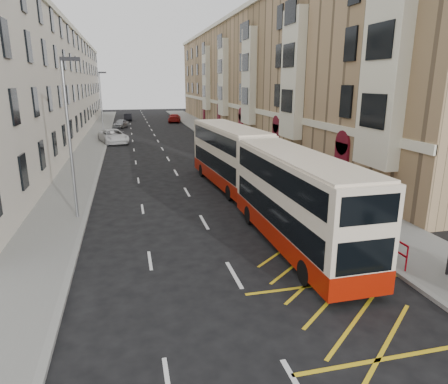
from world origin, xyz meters
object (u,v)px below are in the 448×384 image
object	(u,v)px
white_van	(113,136)
car_dark	(128,117)
street_lamp_near	(70,131)
street_lamp_far	(102,102)
double_decker_rear	(229,156)
car_red	(174,118)
pedestrian_far	(361,222)
double_decker_front	(297,201)
car_silver	(121,124)

from	to	relation	value
white_van	car_dark	size ratio (longest dim) A/B	1.46
street_lamp_near	street_lamp_far	world-z (taller)	same
double_decker_rear	car_red	size ratio (longest dim) A/B	2.08
street_lamp_far	white_van	bearing A→B (deg)	-64.69
street_lamp_near	white_van	xyz separation A→B (m)	(1.15, 27.57, -3.83)
double_decker_rear	white_van	size ratio (longest dim) A/B	1.82
white_van	pedestrian_far	bearing A→B (deg)	-84.81
white_van	car_red	distance (m)	25.46
white_van	car_dark	xyz separation A→B (m)	(1.89, 28.38, -0.15)
double_decker_front	car_red	world-z (taller)	double_decker_front
pedestrian_far	car_dark	size ratio (longest dim) A/B	0.40
street_lamp_far	double_decker_front	world-z (taller)	street_lamp_far
double_decker_front	street_lamp_far	bearing A→B (deg)	104.40
white_van	car_silver	size ratio (longest dim) A/B	1.47
double_decker_rear	white_van	distance (m)	24.18
double_decker_rear	pedestrian_far	bearing A→B (deg)	-77.80
double_decker_rear	car_silver	world-z (taller)	double_decker_rear
street_lamp_far	car_silver	xyz separation A→B (m)	(1.86, 13.83, -3.96)
street_lamp_near	car_silver	world-z (taller)	street_lamp_near
street_lamp_far	car_dark	world-z (taller)	street_lamp_far
car_silver	car_dark	xyz separation A→B (m)	(1.18, 12.12, -0.02)
car_silver	car_dark	distance (m)	12.17
street_lamp_far	car_red	size ratio (longest dim) A/B	1.57
double_decker_front	street_lamp_near	bearing A→B (deg)	147.42
double_decker_front	double_decker_rear	bearing A→B (deg)	90.43
street_lamp_near	double_decker_front	size ratio (longest dim) A/B	0.78
street_lamp_near	car_red	bearing A→B (deg)	77.70
street_lamp_far	white_van	distance (m)	4.68
double_decker_rear	pedestrian_far	world-z (taller)	double_decker_rear
car_silver	car_dark	world-z (taller)	car_silver
double_decker_front	pedestrian_far	bearing A→B (deg)	-4.83
car_silver	pedestrian_far	bearing A→B (deg)	-58.62
double_decker_rear	street_lamp_far	bearing A→B (deg)	106.60
street_lamp_far	car_dark	size ratio (longest dim) A/B	2.01
double_decker_rear	white_van	bearing A→B (deg)	106.08
street_lamp_far	white_van	size ratio (longest dim) A/B	1.38
double_decker_front	car_red	bearing A→B (deg)	87.92
pedestrian_far	car_dark	world-z (taller)	pedestrian_far
pedestrian_far	car_red	bearing A→B (deg)	-66.34
car_red	street_lamp_far	bearing A→B (deg)	71.58
double_decker_front	white_van	size ratio (longest dim) A/B	1.77
white_van	car_dark	distance (m)	28.44
street_lamp_near	car_silver	bearing A→B (deg)	87.57
street_lamp_near	street_lamp_far	bearing A→B (deg)	90.00
car_dark	white_van	bearing A→B (deg)	-94.28
street_lamp_far	double_decker_front	size ratio (longest dim) A/B	0.78
street_lamp_near	double_decker_front	xyz separation A→B (m)	(9.65, -6.02, -2.55)
car_red	car_dark	bearing A→B (deg)	-22.04
car_dark	street_lamp_near	bearing A→B (deg)	-93.58
car_dark	car_red	bearing A→B (deg)	-32.00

